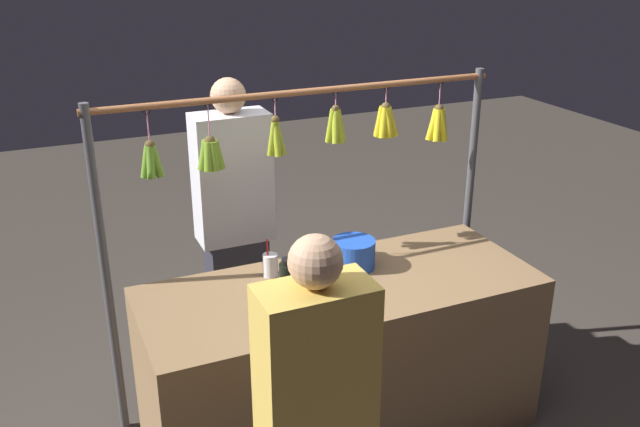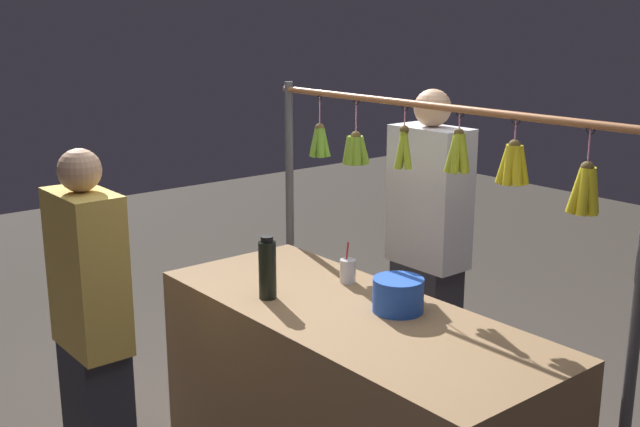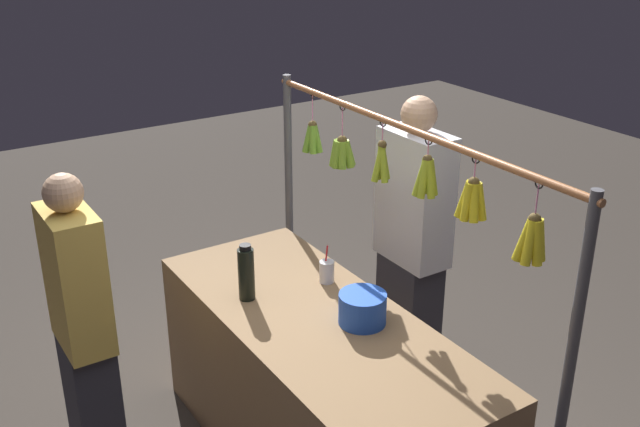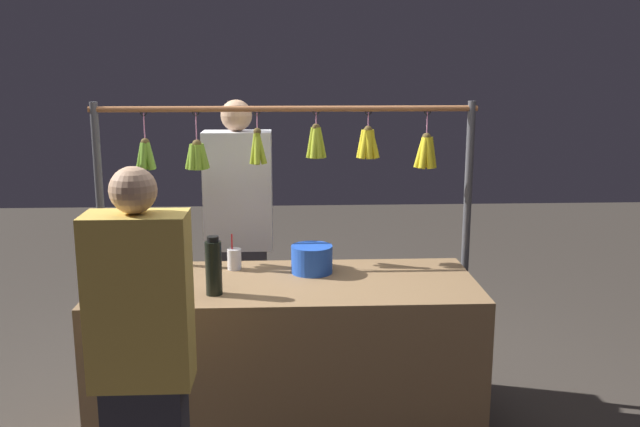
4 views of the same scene
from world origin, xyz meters
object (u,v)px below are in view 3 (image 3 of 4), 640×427
object	(u,v)px
water_bottle	(246,273)
blue_bucket	(362,309)
drink_cup	(327,271)
customer_person	(84,337)
vendor_person	(412,253)

from	to	relation	value
water_bottle	blue_bucket	distance (m)	0.58
drink_cup	customer_person	size ratio (longest dim) A/B	0.12
drink_cup	vendor_person	size ratio (longest dim) A/B	0.11
blue_bucket	vendor_person	bearing A→B (deg)	-56.22
water_bottle	drink_cup	world-z (taller)	water_bottle
water_bottle	customer_person	xyz separation A→B (m)	(0.19, 0.73, -0.20)
blue_bucket	vendor_person	size ratio (longest dim) A/B	0.13
drink_cup	vendor_person	world-z (taller)	vendor_person
water_bottle	customer_person	bearing A→B (deg)	75.43
water_bottle	drink_cup	xyz separation A→B (m)	(-0.06, -0.41, -0.08)
drink_cup	customer_person	xyz separation A→B (m)	(0.25, 1.14, -0.12)
water_bottle	blue_bucket	bearing A→B (deg)	-144.87
water_bottle	blue_bucket	size ratio (longest dim) A/B	1.31
blue_bucket	water_bottle	bearing A→B (deg)	35.13
drink_cup	blue_bucket	bearing A→B (deg)	169.34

